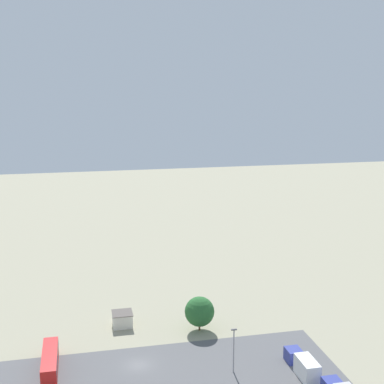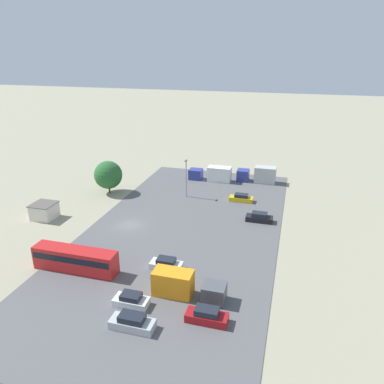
# 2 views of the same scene
# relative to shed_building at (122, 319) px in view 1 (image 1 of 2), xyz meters

# --- Properties ---
(ground_plane) EXTENTS (400.00, 400.00, 0.00)m
(ground_plane) POSITION_rel_shed_building_xyz_m (-1.25, 15.27, -1.35)
(ground_plane) COLOR gray
(shed_building) EXTENTS (3.87, 3.87, 2.68)m
(shed_building) POSITION_rel_shed_building_xyz_m (0.00, 0.00, 0.00)
(shed_building) COLOR silver
(shed_building) RESTS_ON ground
(bus) EXTENTS (2.46, 11.39, 3.08)m
(bus) POSITION_rel_shed_building_xyz_m (12.85, 14.07, 0.39)
(bus) COLOR red
(bus) RESTS_ON ground
(parked_truck_1) EXTENTS (2.48, 9.25, 3.18)m
(parked_truck_1) POSITION_rel_shed_building_xyz_m (-26.62, 23.51, 0.19)
(parked_truck_1) COLOR navy
(parked_truck_1) RESTS_ON ground
(tree_near_shed) EXTENTS (5.57, 5.57, 6.56)m
(tree_near_shed) POSITION_rel_shed_building_xyz_m (-13.97, 5.03, 2.42)
(tree_near_shed) COLOR brown
(tree_near_shed) RESTS_ON ground
(light_pole_lot_centre) EXTENTS (0.90, 0.28, 7.41)m
(light_pole_lot_centre) POSITION_rel_shed_building_xyz_m (-15.92, 20.64, 2.86)
(light_pole_lot_centre) COLOR gray
(light_pole_lot_centre) RESTS_ON ground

